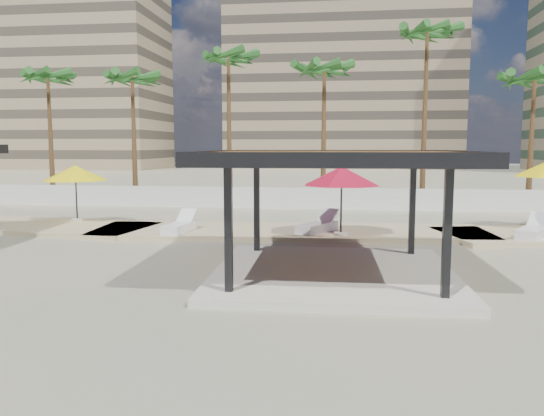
{
  "coord_description": "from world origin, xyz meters",
  "views": [
    {
      "loc": [
        4.1,
        -14.4,
        3.58
      ],
      "look_at": [
        1.68,
        4.11,
        1.4
      ],
      "focal_mm": 35.0,
      "sensor_mm": 36.0,
      "label": 1
    }
  ],
  "objects_px": {
    "umbrella_c": "(342,176)",
    "lounger_a": "(179,227)",
    "lounger_b": "(318,227)",
    "pavilion_central": "(334,202)",
    "lounger_d": "(533,232)"
  },
  "relations": [
    {
      "from": "umbrella_c",
      "to": "lounger_a",
      "type": "bearing_deg",
      "value": 179.56
    },
    {
      "from": "lounger_a",
      "to": "lounger_b",
      "type": "height_order",
      "value": "lounger_b"
    },
    {
      "from": "pavilion_central",
      "to": "lounger_b",
      "type": "relative_size",
      "value": 3.05
    },
    {
      "from": "pavilion_central",
      "to": "umbrella_c",
      "type": "distance_m",
      "value": 5.8
    },
    {
      "from": "lounger_b",
      "to": "lounger_d",
      "type": "distance_m",
      "value": 8.1
    },
    {
      "from": "lounger_a",
      "to": "lounger_b",
      "type": "xyz_separation_m",
      "value": [
        5.48,
        0.76,
        0.01
      ]
    },
    {
      "from": "pavilion_central",
      "to": "lounger_d",
      "type": "distance_m",
      "value": 9.89
    },
    {
      "from": "lounger_a",
      "to": "lounger_d",
      "type": "bearing_deg",
      "value": -81.99
    },
    {
      "from": "umbrella_c",
      "to": "lounger_b",
      "type": "xyz_separation_m",
      "value": [
        -0.91,
        0.81,
        -2.07
      ]
    },
    {
      "from": "lounger_a",
      "to": "umbrella_c",
      "type": "bearing_deg",
      "value": -84.74
    },
    {
      "from": "lounger_b",
      "to": "pavilion_central",
      "type": "bearing_deg",
      "value": -144.4
    },
    {
      "from": "pavilion_central",
      "to": "umbrella_c",
      "type": "relative_size",
      "value": 1.84
    },
    {
      "from": "lounger_a",
      "to": "lounger_d",
      "type": "distance_m",
      "value": 13.59
    },
    {
      "from": "lounger_d",
      "to": "pavilion_central",
      "type": "bearing_deg",
      "value": 162.84
    },
    {
      "from": "pavilion_central",
      "to": "lounger_b",
      "type": "height_order",
      "value": "pavilion_central"
    }
  ]
}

